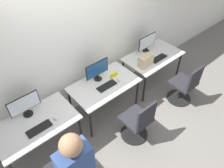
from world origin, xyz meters
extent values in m
plane|color=slate|center=(0.00, 0.00, 0.00)|extent=(20.00, 20.00, 0.00)
cube|color=silver|center=(0.00, 0.85, 1.40)|extent=(12.00, 0.05, 2.80)
cube|color=silver|center=(-1.31, 0.36, 0.70)|extent=(1.20, 0.72, 0.02)
cylinder|color=black|center=(-0.75, 0.05, 0.35)|extent=(0.04, 0.04, 0.69)
cylinder|color=black|center=(-0.75, 0.67, 0.35)|extent=(0.04, 0.04, 0.69)
cylinder|color=black|center=(-1.31, 0.59, 0.72)|extent=(0.15, 0.15, 0.01)
cylinder|color=black|center=(-1.31, 0.59, 0.77)|extent=(0.04, 0.04, 0.09)
cube|color=black|center=(-1.31, 0.60, 0.95)|extent=(0.47, 0.01, 0.29)
cube|color=silver|center=(-1.31, 0.59, 0.95)|extent=(0.45, 0.01, 0.26)
cube|color=black|center=(-1.31, 0.23, 0.73)|extent=(0.37, 0.14, 0.02)
ellipsoid|color=silver|center=(-1.03, 0.24, 0.73)|extent=(0.06, 0.09, 0.03)
sphere|color=#9E7051|center=(-1.32, -0.81, 1.58)|extent=(0.22, 0.22, 0.22)
cube|color=silver|center=(0.00, 0.36, 0.70)|extent=(1.20, 0.72, 0.02)
cylinder|color=black|center=(-0.55, 0.05, 0.35)|extent=(0.04, 0.04, 0.69)
cylinder|color=black|center=(0.55, 0.05, 0.35)|extent=(0.04, 0.04, 0.69)
cylinder|color=black|center=(-0.55, 0.67, 0.35)|extent=(0.04, 0.04, 0.69)
cylinder|color=black|center=(0.55, 0.67, 0.35)|extent=(0.04, 0.04, 0.69)
cylinder|color=black|center=(0.00, 0.53, 0.72)|extent=(0.15, 0.15, 0.01)
cylinder|color=black|center=(0.00, 0.53, 0.77)|extent=(0.04, 0.04, 0.09)
cube|color=black|center=(0.00, 0.54, 0.95)|extent=(0.47, 0.01, 0.29)
cube|color=navy|center=(0.00, 0.53, 0.95)|extent=(0.45, 0.01, 0.26)
cube|color=black|center=(0.00, 0.28, 0.73)|extent=(0.37, 0.14, 0.02)
ellipsoid|color=silver|center=(0.26, 0.26, 0.73)|extent=(0.06, 0.09, 0.03)
cylinder|color=black|center=(0.05, -0.41, 0.01)|extent=(0.48, 0.48, 0.03)
cylinder|color=black|center=(0.05, -0.41, 0.22)|extent=(0.04, 0.04, 0.39)
cube|color=#232328|center=(0.05, -0.41, 0.44)|extent=(0.44, 0.44, 0.05)
cube|color=#232328|center=(0.05, -0.61, 0.69)|extent=(0.40, 0.04, 0.44)
cube|color=silver|center=(1.31, 0.36, 0.70)|extent=(1.20, 0.72, 0.02)
cylinder|color=black|center=(0.75, 0.05, 0.35)|extent=(0.04, 0.04, 0.69)
cylinder|color=black|center=(1.86, 0.05, 0.35)|extent=(0.04, 0.04, 0.69)
cylinder|color=black|center=(0.75, 0.67, 0.35)|extent=(0.04, 0.04, 0.69)
cylinder|color=black|center=(1.86, 0.67, 0.35)|extent=(0.04, 0.04, 0.69)
cylinder|color=black|center=(1.31, 0.56, 0.72)|extent=(0.15, 0.15, 0.01)
cylinder|color=black|center=(1.31, 0.56, 0.77)|extent=(0.04, 0.04, 0.09)
cube|color=black|center=(1.31, 0.57, 0.95)|extent=(0.47, 0.01, 0.29)
cube|color=silver|center=(1.31, 0.56, 0.95)|extent=(0.45, 0.01, 0.26)
cube|color=black|center=(1.31, 0.22, 0.73)|extent=(0.37, 0.14, 0.02)
ellipsoid|color=silver|center=(1.54, 0.21, 0.73)|extent=(0.06, 0.09, 0.03)
cylinder|color=black|center=(1.37, -0.39, 0.01)|extent=(0.48, 0.48, 0.03)
cylinder|color=black|center=(1.37, -0.39, 0.22)|extent=(0.04, 0.04, 0.39)
cube|color=#232328|center=(1.37, -0.39, 0.44)|extent=(0.44, 0.44, 0.05)
cube|color=#232328|center=(1.37, -0.59, 0.69)|extent=(0.40, 0.04, 0.44)
cube|color=tan|center=(0.94, 0.25, 0.83)|extent=(0.30, 0.14, 0.22)
torus|color=tan|center=(0.94, 0.25, 0.96)|extent=(0.18, 0.18, 0.01)
cube|color=yellow|center=(0.26, 0.40, 0.76)|extent=(0.16, 0.03, 0.08)
camera|label=1|loc=(-1.73, -1.86, 3.32)|focal=35.00mm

